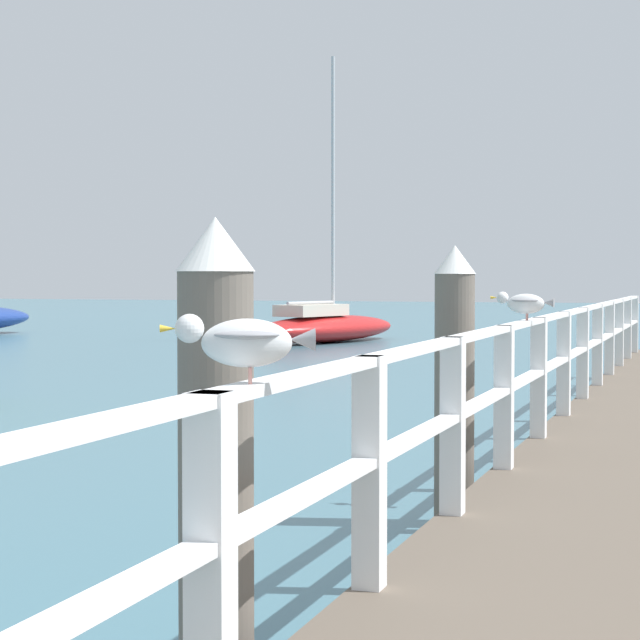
{
  "coord_description": "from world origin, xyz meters",
  "views": [
    {
      "loc": [
        0.27,
        0.97,
        1.74
      ],
      "look_at": [
        -3.24,
        11.24,
        1.34
      ],
      "focal_mm": 65.72,
      "sensor_mm": 36.0,
      "label": 1
    }
  ],
  "objects": [
    {
      "name": "dock_piling_near",
      "position": [
        -1.48,
        4.91,
        0.99
      ],
      "size": [
        0.29,
        0.29,
        1.96
      ],
      "color": "#6B6056",
      "rests_on": "ground_plane"
    },
    {
      "name": "seagull_background",
      "position": [
        -1.11,
        9.75,
        1.55
      ],
      "size": [
        0.48,
        0.18,
        0.21
      ],
      "rotation": [
        0.0,
        0.0,
        1.56
      ],
      "color": "white",
      "rests_on": "pier_railing"
    },
    {
      "name": "boat_3",
      "position": [
        -9.63,
        30.43,
        0.43
      ],
      "size": [
        3.36,
        5.98,
        7.6
      ],
      "rotation": [
        0.0,
        0.0,
        -0.3
      ],
      "color": "red",
      "rests_on": "ground_plane"
    },
    {
      "name": "dock_piling_far",
      "position": [
        -1.48,
        9.01,
        0.99
      ],
      "size": [
        0.29,
        0.29,
        1.96
      ],
      "color": "#6B6056",
      "rests_on": "ground_plane"
    },
    {
      "name": "seagull_foreground",
      "position": [
        -1.11,
        4.29,
        1.55
      ],
      "size": [
        0.46,
        0.25,
        0.21
      ],
      "rotation": [
        0.0,
        0.0,
        1.97
      ],
      "color": "white",
      "rests_on": "pier_railing"
    },
    {
      "name": "pier_railing",
      "position": [
        -1.1,
        11.25,
        1.05
      ],
      "size": [
        0.12,
        21.01,
        0.97
      ],
      "color": "white",
      "rests_on": "pier_deck"
    }
  ]
}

